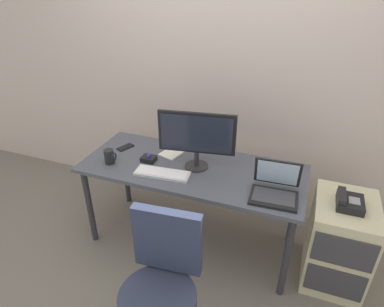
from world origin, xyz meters
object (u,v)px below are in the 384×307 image
at_px(cell_phone, 125,147).
at_px(keyboard, 162,173).
at_px(coffee_mug, 110,157).
at_px(desk_phone, 349,202).
at_px(trackball_mouse, 149,159).
at_px(office_chair, 162,296).
at_px(paper_notepad, 173,153).
at_px(laptop, 275,188).
at_px(file_cabinet, 338,242).
at_px(monitor_main, 197,136).

bearing_deg(cell_phone, keyboard, -7.77).
relative_size(keyboard, coffee_mug, 3.67).
bearing_deg(desk_phone, cell_phone, 176.61).
relative_size(trackball_mouse, cell_phone, 0.77).
bearing_deg(keyboard, coffee_mug, 178.24).
relative_size(desk_phone, keyboard, 0.48).
height_order(office_chair, paper_notepad, office_chair).
height_order(laptop, trackball_mouse, laptop).
height_order(file_cabinet, cell_phone, cell_phone).
bearing_deg(trackball_mouse, monitor_main, 7.51).
xyz_separation_m(desk_phone, laptop, (-0.48, -0.13, 0.08)).
height_order(desk_phone, office_chair, office_chair).
distance_m(monitor_main, coffee_mug, 0.71).
height_order(office_chair, trackball_mouse, office_chair).
relative_size(keyboard, trackball_mouse, 3.83).
xyz_separation_m(file_cabinet, monitor_main, (-1.10, 0.01, 0.67)).
xyz_separation_m(office_chair, trackball_mouse, (-0.51, 0.88, 0.33)).
bearing_deg(monitor_main, paper_notepad, 152.59).
bearing_deg(laptop, desk_phone, 15.45).
distance_m(trackball_mouse, cell_phone, 0.32).
bearing_deg(coffee_mug, trackball_mouse, 25.99).
height_order(laptop, cell_phone, laptop).
height_order(file_cabinet, office_chair, office_chair).
relative_size(desk_phone, trackball_mouse, 1.82).
distance_m(monitor_main, cell_phone, 0.73).
height_order(file_cabinet, coffee_mug, coffee_mug).
distance_m(office_chair, keyboard, 0.86).
xyz_separation_m(file_cabinet, cell_phone, (-1.78, 0.09, 0.41)).
height_order(desk_phone, coffee_mug, coffee_mug).
distance_m(file_cabinet, paper_notepad, 1.43).
distance_m(office_chair, paper_notepad, 1.17).
bearing_deg(coffee_mug, office_chair, -43.95).
xyz_separation_m(trackball_mouse, paper_notepad, (0.13, 0.18, -0.02)).
xyz_separation_m(desk_phone, paper_notepad, (-1.35, 0.16, 0.03)).
height_order(trackball_mouse, cell_phone, trackball_mouse).
distance_m(monitor_main, keyboard, 0.37).
distance_m(desk_phone, office_chair, 1.36).
bearing_deg(trackball_mouse, file_cabinet, 1.60).
bearing_deg(file_cabinet, cell_phone, 177.16).
bearing_deg(file_cabinet, desk_phone, -116.78).
relative_size(laptop, trackball_mouse, 2.95).
height_order(desk_phone, monitor_main, monitor_main).
bearing_deg(file_cabinet, keyboard, -171.82).
bearing_deg(cell_phone, laptop, 11.89).
height_order(file_cabinet, paper_notepad, paper_notepad).
bearing_deg(laptop, monitor_main, 165.58).
xyz_separation_m(file_cabinet, desk_phone, (-0.01, -0.02, 0.38)).
bearing_deg(paper_notepad, office_chair, -70.40).
distance_m(monitor_main, trackball_mouse, 0.46).
relative_size(office_chair, keyboard, 2.24).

